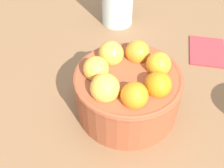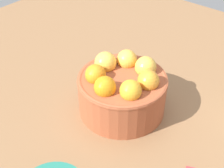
# 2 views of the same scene
# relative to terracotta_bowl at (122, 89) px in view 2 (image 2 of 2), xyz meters

# --- Properties ---
(ground_plane) EXTENTS (1.14, 1.06, 0.04)m
(ground_plane) POSITION_rel_terracotta_bowl_xyz_m (0.00, -0.00, -0.07)
(ground_plane) COLOR brown
(terracotta_bowl) EXTENTS (0.16, 0.16, 0.10)m
(terracotta_bowl) POSITION_rel_terracotta_bowl_xyz_m (0.00, 0.00, 0.00)
(terracotta_bowl) COLOR #9E4C2D
(terracotta_bowl) RESTS_ON ground_plane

